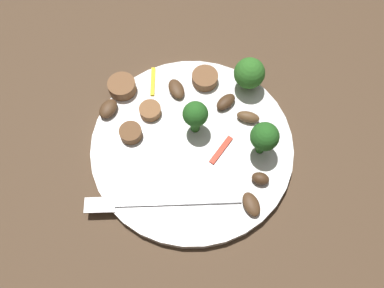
{
  "coord_description": "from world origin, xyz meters",
  "views": [
    {
      "loc": [
        0.02,
        0.2,
        0.46
      ],
      "look_at": [
        0.0,
        0.0,
        0.01
      ],
      "focal_mm": 37.46,
      "sensor_mm": 36.0,
      "label": 1
    }
  ],
  "objects_px": {
    "sausage_slice_2": "(131,133)",
    "mushroom_4": "(176,89)",
    "broccoli_floret_1": "(195,115)",
    "mushroom_5": "(260,179)",
    "sausage_slice_3": "(122,86)",
    "mushroom_3": "(251,204)",
    "pepper_strip_1": "(221,150)",
    "mushroom_2": "(108,109)",
    "fork": "(151,203)",
    "pepper_strip_2": "(153,81)",
    "broccoli_floret_2": "(264,137)",
    "mushroom_0": "(248,117)",
    "sausage_slice_0": "(150,111)",
    "mushroom_1": "(226,102)",
    "plate": "(192,146)",
    "broccoli_floret_0": "(249,73)",
    "sausage_slice_1": "(205,78)"
  },
  "relations": [
    {
      "from": "sausage_slice_2",
      "to": "mushroom_4",
      "type": "xyz_separation_m",
      "value": [
        -0.06,
        -0.06,
        -0.0
      ]
    },
    {
      "from": "broccoli_floret_1",
      "to": "mushroom_5",
      "type": "xyz_separation_m",
      "value": [
        -0.07,
        0.08,
        -0.03
      ]
    },
    {
      "from": "sausage_slice_3",
      "to": "mushroom_3",
      "type": "xyz_separation_m",
      "value": [
        -0.14,
        0.17,
        -0.0
      ]
    },
    {
      "from": "pepper_strip_1",
      "to": "mushroom_2",
      "type": "bearing_deg",
      "value": -27.31
    },
    {
      "from": "broccoli_floret_1",
      "to": "mushroom_2",
      "type": "height_order",
      "value": "broccoli_floret_1"
    },
    {
      "from": "fork",
      "to": "sausage_slice_2",
      "type": "xyz_separation_m",
      "value": [
        0.02,
        -0.09,
        0.0
      ]
    },
    {
      "from": "sausage_slice_3",
      "to": "pepper_strip_2",
      "type": "height_order",
      "value": "sausage_slice_3"
    },
    {
      "from": "broccoli_floret_2",
      "to": "mushroom_5",
      "type": "relative_size",
      "value": 2.64
    },
    {
      "from": "mushroom_0",
      "to": "pepper_strip_1",
      "type": "relative_size",
      "value": 0.69
    },
    {
      "from": "sausage_slice_2",
      "to": "mushroom_3",
      "type": "bearing_deg",
      "value": 141.57
    },
    {
      "from": "sausage_slice_2",
      "to": "fork",
      "type": "bearing_deg",
      "value": 101.4
    },
    {
      "from": "sausage_slice_0",
      "to": "pepper_strip_1",
      "type": "relative_size",
      "value": 0.65
    },
    {
      "from": "sausage_slice_2",
      "to": "pepper_strip_1",
      "type": "xyz_separation_m",
      "value": [
        -0.11,
        0.03,
        -0.0
      ]
    },
    {
      "from": "broccoli_floret_1",
      "to": "mushroom_5",
      "type": "height_order",
      "value": "broccoli_floret_1"
    },
    {
      "from": "mushroom_1",
      "to": "pepper_strip_1",
      "type": "height_order",
      "value": "mushroom_1"
    },
    {
      "from": "mushroom_1",
      "to": "mushroom_3",
      "type": "distance_m",
      "value": 0.14
    },
    {
      "from": "plate",
      "to": "sausage_slice_3",
      "type": "relative_size",
      "value": 6.97
    },
    {
      "from": "plate",
      "to": "mushroom_3",
      "type": "bearing_deg",
      "value": 124.65
    },
    {
      "from": "plate",
      "to": "mushroom_3",
      "type": "height_order",
      "value": "mushroom_3"
    },
    {
      "from": "broccoli_floret_2",
      "to": "mushroom_0",
      "type": "bearing_deg",
      "value": -79.97
    },
    {
      "from": "broccoli_floret_2",
      "to": "mushroom_3",
      "type": "height_order",
      "value": "broccoli_floret_2"
    },
    {
      "from": "broccoli_floret_1",
      "to": "mushroom_4",
      "type": "bearing_deg",
      "value": -72.21
    },
    {
      "from": "broccoli_floret_1",
      "to": "sausage_slice_3",
      "type": "relative_size",
      "value": 1.45
    },
    {
      "from": "mushroom_2",
      "to": "mushroom_4",
      "type": "bearing_deg",
      "value": -166.71
    },
    {
      "from": "broccoli_floret_1",
      "to": "mushroom_4",
      "type": "distance_m",
      "value": 0.07
    },
    {
      "from": "broccoli_floret_1",
      "to": "mushroom_0",
      "type": "distance_m",
      "value": 0.07
    },
    {
      "from": "broccoli_floret_0",
      "to": "mushroom_3",
      "type": "relative_size",
      "value": 1.63
    },
    {
      "from": "pepper_strip_1",
      "to": "broccoli_floret_2",
      "type": "bearing_deg",
      "value": 174.25
    },
    {
      "from": "sausage_slice_1",
      "to": "mushroom_4",
      "type": "height_order",
      "value": "sausage_slice_1"
    },
    {
      "from": "plate",
      "to": "mushroom_4",
      "type": "distance_m",
      "value": 0.08
    },
    {
      "from": "broccoli_floret_1",
      "to": "sausage_slice_1",
      "type": "bearing_deg",
      "value": -106.67
    },
    {
      "from": "broccoli_floret_0",
      "to": "pepper_strip_2",
      "type": "height_order",
      "value": "broccoli_floret_0"
    },
    {
      "from": "broccoli_floret_1",
      "to": "mushroom_2",
      "type": "bearing_deg",
      "value": -18.66
    },
    {
      "from": "broccoli_floret_1",
      "to": "sausage_slice_2",
      "type": "height_order",
      "value": "broccoli_floret_1"
    },
    {
      "from": "mushroom_5",
      "to": "pepper_strip_2",
      "type": "distance_m",
      "value": 0.19
    },
    {
      "from": "mushroom_0",
      "to": "broccoli_floret_2",
      "type": "bearing_deg",
      "value": 100.03
    },
    {
      "from": "fork",
      "to": "sausage_slice_1",
      "type": "height_order",
      "value": "sausage_slice_1"
    },
    {
      "from": "pepper_strip_2",
      "to": "broccoli_floret_0",
      "type": "bearing_deg",
      "value": 171.1
    },
    {
      "from": "mushroom_3",
      "to": "mushroom_5",
      "type": "bearing_deg",
      "value": -118.25
    },
    {
      "from": "plate",
      "to": "mushroom_5",
      "type": "relative_size",
      "value": 12.02
    },
    {
      "from": "sausage_slice_2",
      "to": "pepper_strip_1",
      "type": "distance_m",
      "value": 0.11
    },
    {
      "from": "sausage_slice_3",
      "to": "mushroom_3",
      "type": "bearing_deg",
      "value": 129.13
    },
    {
      "from": "mushroom_0",
      "to": "mushroom_4",
      "type": "xyz_separation_m",
      "value": [
        0.09,
        -0.05,
        -0.0
      ]
    },
    {
      "from": "broccoli_floret_1",
      "to": "mushroom_1",
      "type": "height_order",
      "value": "broccoli_floret_1"
    },
    {
      "from": "broccoli_floret_0",
      "to": "broccoli_floret_1",
      "type": "bearing_deg",
      "value": 36.45
    },
    {
      "from": "plate",
      "to": "mushroom_0",
      "type": "xyz_separation_m",
      "value": [
        -0.07,
        -0.03,
        0.01
      ]
    },
    {
      "from": "broccoli_floret_1",
      "to": "sausage_slice_2",
      "type": "relative_size",
      "value": 1.88
    },
    {
      "from": "sausage_slice_2",
      "to": "mushroom_0",
      "type": "height_order",
      "value": "same"
    },
    {
      "from": "mushroom_3",
      "to": "broccoli_floret_2",
      "type": "bearing_deg",
      "value": -108.44
    },
    {
      "from": "plate",
      "to": "broccoli_floret_2",
      "type": "relative_size",
      "value": 4.56
    }
  ]
}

